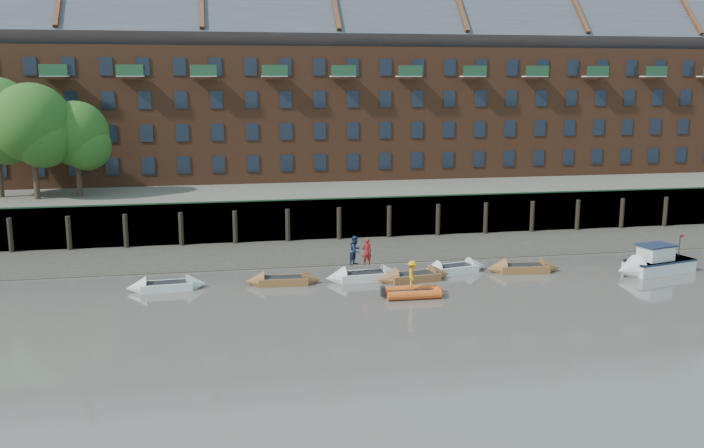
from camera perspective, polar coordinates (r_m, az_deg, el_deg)
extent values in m
plane|color=#5A544D|center=(38.17, 7.55, -7.99)|extent=(220.00, 220.00, 0.00)
cube|color=#3D382F|center=(54.89, 1.72, -1.99)|extent=(110.00, 8.00, 0.50)
cube|color=#4C4336|center=(51.67, 2.53, -2.83)|extent=(110.00, 1.60, 0.10)
cube|color=#2D2A26|center=(58.78, 0.82, 0.48)|extent=(110.00, 0.80, 3.20)
cylinder|color=black|center=(58.89, -24.69, -0.82)|extent=(0.36, 0.36, 2.60)
cylinder|color=black|center=(58.03, -20.86, -0.69)|extent=(0.36, 0.36, 2.60)
cylinder|color=black|center=(57.44, -16.94, -0.56)|extent=(0.36, 0.36, 2.60)
cylinder|color=black|center=(57.13, -12.95, -0.42)|extent=(0.36, 0.36, 2.60)
cylinder|color=black|center=(57.09, -8.94, -0.28)|extent=(0.36, 0.36, 2.60)
cylinder|color=black|center=(57.33, -4.94, -0.14)|extent=(0.36, 0.36, 2.60)
cylinder|color=black|center=(57.85, -1.00, 0.00)|extent=(0.36, 0.36, 2.60)
cylinder|color=black|center=(58.64, 2.86, 0.14)|extent=(0.36, 0.36, 2.60)
cylinder|color=black|center=(59.68, 6.60, 0.28)|extent=(0.36, 0.36, 2.60)
cylinder|color=black|center=(60.97, 10.19, 0.40)|extent=(0.36, 0.36, 2.60)
cylinder|color=black|center=(62.49, 13.62, 0.52)|extent=(0.36, 0.36, 2.60)
cylinder|color=black|center=(64.23, 16.88, 0.64)|extent=(0.36, 0.36, 2.60)
cylinder|color=black|center=(66.16, 19.96, 0.74)|extent=(0.36, 0.36, 2.60)
cylinder|color=black|center=(68.27, 22.86, 0.84)|extent=(0.36, 0.36, 2.60)
cube|color=#264C2D|center=(58.21, 0.88, 2.02)|extent=(110.00, 0.06, 0.10)
cube|color=#5E594D|center=(71.97, -1.33, 2.44)|extent=(110.00, 28.00, 3.20)
cube|color=brown|center=(72.22, -1.48, 8.53)|extent=(80.00, 10.00, 12.00)
cube|color=#42444C|center=(72.26, -1.51, 14.24)|extent=(80.60, 15.56, 15.56)
cube|color=black|center=(68.89, -25.35, 3.84)|extent=(1.10, 0.12, 1.50)
cube|color=black|center=(68.19, -22.91, 3.97)|extent=(1.10, 0.12, 1.50)
cube|color=black|center=(67.61, -20.42, 4.09)|extent=(1.10, 0.12, 1.50)
cube|color=black|center=(67.16, -17.90, 4.21)|extent=(1.10, 0.12, 1.50)
cube|color=black|center=(66.85, -15.34, 4.32)|extent=(1.10, 0.12, 1.50)
cube|color=black|center=(66.67, -12.76, 4.42)|extent=(1.10, 0.12, 1.50)
cube|color=black|center=(66.62, -10.18, 4.52)|extent=(1.10, 0.12, 1.50)
cube|color=black|center=(66.71, -7.59, 4.60)|extent=(1.10, 0.12, 1.50)
cube|color=black|center=(66.93, -5.02, 4.68)|extent=(1.10, 0.12, 1.50)
cube|color=black|center=(67.29, -2.47, 4.75)|extent=(1.10, 0.12, 1.50)
cube|color=black|center=(67.78, 0.05, 4.80)|extent=(1.10, 0.12, 1.50)
cube|color=black|center=(68.39, 2.53, 4.85)|extent=(1.10, 0.12, 1.50)
cube|color=black|center=(69.13, 4.96, 4.88)|extent=(1.10, 0.12, 1.50)
cube|color=black|center=(69.99, 7.33, 4.91)|extent=(1.10, 0.12, 1.50)
cube|color=black|center=(70.97, 9.65, 4.93)|extent=(1.10, 0.12, 1.50)
cube|color=black|center=(72.06, 11.90, 4.94)|extent=(1.10, 0.12, 1.50)
cube|color=black|center=(73.26, 14.07, 4.94)|extent=(1.10, 0.12, 1.50)
cube|color=black|center=(74.56, 16.18, 4.94)|extent=(1.10, 0.12, 1.50)
cube|color=black|center=(75.95, 18.21, 4.93)|extent=(1.10, 0.12, 1.50)
cube|color=black|center=(77.44, 20.16, 4.91)|extent=(1.10, 0.12, 1.50)
cube|color=black|center=(79.01, 22.04, 4.89)|extent=(1.10, 0.12, 1.50)
cube|color=black|center=(80.66, 23.85, 4.87)|extent=(1.10, 0.12, 1.50)
cube|color=black|center=(67.94, -23.09, 6.31)|extent=(1.10, 0.12, 1.50)
cube|color=black|center=(67.36, -20.58, 6.45)|extent=(1.10, 0.12, 1.50)
cube|color=black|center=(66.91, -18.04, 6.59)|extent=(1.10, 0.12, 1.50)
cube|color=black|center=(66.60, -15.46, 6.71)|extent=(1.10, 0.12, 1.50)
cube|color=black|center=(66.42, -12.87, 6.82)|extent=(1.10, 0.12, 1.50)
cube|color=black|center=(66.37, -10.26, 6.92)|extent=(1.10, 0.12, 1.50)
cube|color=black|center=(66.46, -7.66, 7.00)|extent=(1.10, 0.12, 1.50)
cube|color=black|center=(66.68, -5.06, 7.07)|extent=(1.10, 0.12, 1.50)
cube|color=black|center=(67.04, -2.49, 7.12)|extent=(1.10, 0.12, 1.50)
cube|color=black|center=(67.53, 0.05, 7.16)|extent=(1.10, 0.12, 1.50)
cube|color=black|center=(68.15, 2.55, 7.19)|extent=(1.10, 0.12, 1.50)
cube|color=black|center=(68.89, 5.00, 7.20)|extent=(1.10, 0.12, 1.50)
cube|color=black|center=(69.75, 7.39, 7.20)|extent=(1.10, 0.12, 1.50)
cube|color=black|center=(70.74, 9.72, 7.18)|extent=(1.10, 0.12, 1.50)
cube|color=black|center=(71.83, 11.99, 7.16)|extent=(1.10, 0.12, 1.50)
cube|color=black|center=(73.03, 14.18, 7.13)|extent=(1.10, 0.12, 1.50)
cube|color=black|center=(74.33, 16.30, 7.08)|extent=(1.10, 0.12, 1.50)
cube|color=black|center=(75.73, 18.34, 7.03)|extent=(1.10, 0.12, 1.50)
cube|color=black|center=(77.22, 20.30, 6.97)|extent=(1.10, 0.12, 1.50)
cube|color=black|center=(78.79, 22.19, 6.91)|extent=(1.10, 0.12, 1.50)
cube|color=black|center=(80.45, 24.00, 6.85)|extent=(1.10, 0.12, 1.50)
cube|color=black|center=(67.81, -23.27, 8.66)|extent=(1.10, 0.12, 1.50)
cube|color=black|center=(67.23, -20.75, 8.83)|extent=(1.10, 0.12, 1.50)
cube|color=black|center=(66.78, -18.18, 8.98)|extent=(1.10, 0.12, 1.50)
cube|color=black|center=(66.46, -15.59, 9.12)|extent=(1.10, 0.12, 1.50)
cube|color=black|center=(66.28, -12.97, 9.24)|extent=(1.10, 0.12, 1.50)
cube|color=black|center=(66.23, -10.35, 9.34)|extent=(1.10, 0.12, 1.50)
cube|color=black|center=(66.32, -7.72, 9.42)|extent=(1.10, 0.12, 1.50)
cube|color=black|center=(66.55, -5.10, 9.48)|extent=(1.10, 0.12, 1.50)
cube|color=black|center=(66.91, -2.51, 9.52)|extent=(1.10, 0.12, 1.50)
cube|color=black|center=(67.40, 0.05, 9.54)|extent=(1.10, 0.12, 1.50)
cube|color=black|center=(68.02, 2.57, 9.54)|extent=(1.10, 0.12, 1.50)
cube|color=black|center=(68.76, 5.04, 9.53)|extent=(1.10, 0.12, 1.50)
cube|color=black|center=(69.63, 7.45, 9.50)|extent=(1.10, 0.12, 1.50)
cube|color=black|center=(70.61, 9.80, 9.45)|extent=(1.10, 0.12, 1.50)
cube|color=black|center=(71.70, 12.08, 9.39)|extent=(1.10, 0.12, 1.50)
cube|color=black|center=(72.91, 14.28, 9.32)|extent=(1.10, 0.12, 1.50)
cube|color=black|center=(74.21, 16.41, 9.24)|extent=(1.10, 0.12, 1.50)
cube|color=black|center=(75.61, 18.47, 9.15)|extent=(1.10, 0.12, 1.50)
cube|color=black|center=(77.10, 20.44, 9.05)|extent=(1.10, 0.12, 1.50)
cube|color=black|center=(78.68, 22.34, 8.94)|extent=(1.10, 0.12, 1.50)
cube|color=black|center=(80.34, 24.16, 8.83)|extent=(1.10, 0.12, 1.50)
cube|color=black|center=(67.79, -23.45, 11.02)|extent=(1.10, 0.12, 1.50)
cube|color=black|center=(67.21, -20.91, 11.21)|extent=(1.10, 0.12, 1.50)
cube|color=black|center=(66.76, -18.33, 11.38)|extent=(1.10, 0.12, 1.50)
cube|color=black|center=(66.45, -15.72, 11.53)|extent=(1.10, 0.12, 1.50)
cube|color=black|center=(66.26, -13.08, 11.65)|extent=(1.10, 0.12, 1.50)
cube|color=black|center=(66.22, -10.43, 11.76)|extent=(1.10, 0.12, 1.50)
cube|color=black|center=(66.31, -7.78, 11.83)|extent=(1.10, 0.12, 1.50)
cube|color=black|center=(66.53, -5.15, 11.89)|extent=(1.10, 0.12, 1.50)
cube|color=black|center=(66.89, -2.53, 11.92)|extent=(1.10, 0.12, 1.50)
cube|color=black|center=(67.38, 0.05, 11.92)|extent=(1.10, 0.12, 1.50)
cube|color=black|center=(68.00, 2.59, 11.90)|extent=(1.10, 0.12, 1.50)
cube|color=black|center=(68.74, 5.08, 11.86)|extent=(1.10, 0.12, 1.50)
cube|color=black|center=(69.61, 7.51, 11.80)|extent=(1.10, 0.12, 1.50)
cube|color=black|center=(70.59, 9.87, 11.72)|extent=(1.10, 0.12, 1.50)
cube|color=black|center=(71.69, 12.17, 11.63)|extent=(1.10, 0.12, 1.50)
cube|color=black|center=(72.89, 14.39, 11.52)|extent=(1.10, 0.12, 1.50)
cube|color=black|center=(74.19, 16.53, 11.40)|extent=(1.10, 0.12, 1.50)
cube|color=black|center=(75.59, 18.60, 11.26)|extent=(1.10, 0.12, 1.50)
cube|color=black|center=(77.09, 20.59, 11.12)|extent=(1.10, 0.12, 1.50)
cube|color=black|center=(78.66, 22.49, 10.98)|extent=(1.10, 0.12, 1.50)
cube|color=black|center=(80.32, 24.32, 10.82)|extent=(1.10, 0.12, 1.50)
cylinder|color=#3A281C|center=(62.59, -23.09, 3.92)|extent=(0.44, 0.44, 4.75)
sphere|color=#2A591C|center=(62.31, -23.33, 7.13)|extent=(6.08, 6.08, 6.08)
cylinder|color=#3A281C|center=(63.03, -20.21, 3.83)|extent=(0.44, 0.44, 4.00)
sphere|color=#2A591C|center=(62.76, -20.39, 6.51)|extent=(5.12, 5.12, 5.12)
cube|color=silver|center=(45.93, -14.01, -4.63)|extent=(3.08, 1.55, 0.47)
cone|color=silver|center=(45.97, -11.83, -4.52)|extent=(1.25, 1.43, 1.35)
cone|color=silver|center=(45.96, -16.19, -4.73)|extent=(1.25, 1.43, 1.35)
cube|color=black|center=(45.88, -14.02, -4.37)|extent=(2.56, 1.18, 0.06)
cube|color=brown|center=(45.96, -5.29, -4.33)|extent=(3.06, 1.52, 0.47)
cone|color=brown|center=(46.04, -3.12, -4.27)|extent=(1.24, 1.41, 1.35)
cone|color=brown|center=(45.94, -7.46, -4.39)|extent=(1.24, 1.41, 1.35)
cube|color=black|center=(45.90, -5.29, -4.08)|extent=(2.54, 1.15, 0.06)
cube|color=silver|center=(46.72, 0.92, -4.01)|extent=(3.25, 1.63, 0.49)
cone|color=silver|center=(47.22, 3.08, -3.86)|extent=(1.32, 1.50, 1.43)
cone|color=silver|center=(46.28, -1.29, -4.16)|extent=(1.32, 1.50, 1.43)
cube|color=black|center=(46.66, 0.92, -3.74)|extent=(2.70, 1.24, 0.06)
cube|color=brown|center=(46.71, 4.76, -4.06)|extent=(3.28, 1.82, 0.49)
cone|color=brown|center=(47.43, 6.78, -3.86)|extent=(1.39, 1.56, 1.40)
cone|color=brown|center=(46.04, 2.67, -4.26)|extent=(1.39, 1.56, 1.40)
cube|color=black|center=(46.65, 4.76, -3.79)|extent=(2.71, 1.40, 0.06)
cube|color=silver|center=(48.99, 7.81, -3.42)|extent=(3.20, 1.93, 0.47)
cone|color=silver|center=(49.87, 9.55, -3.21)|extent=(1.41, 1.56, 1.35)
cone|color=silver|center=(48.16, 6.01, -3.63)|extent=(1.41, 1.56, 1.35)
cube|color=black|center=(48.94, 7.81, -3.17)|extent=(2.65, 1.50, 0.06)
cube|color=brown|center=(49.91, 12.98, -3.32)|extent=(3.26, 1.74, 0.49)
cone|color=brown|center=(50.48, 14.96, -3.25)|extent=(1.36, 1.53, 1.41)
cone|color=brown|center=(49.41, 10.96, -3.38)|extent=(1.36, 1.53, 1.41)
cube|color=black|center=(49.86, 12.99, -3.07)|extent=(2.70, 1.34, 0.06)
cylinder|color=#D74E18|center=(43.83, 4.46, -5.05)|extent=(3.13, 0.58, 0.52)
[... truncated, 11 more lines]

